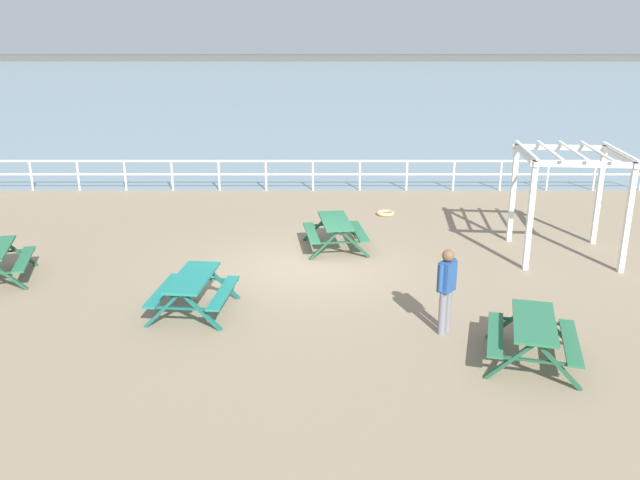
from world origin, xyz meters
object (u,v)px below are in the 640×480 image
(picnic_table_near_right, at_px, (333,227))
(picnic_table_mid_centre, at_px, (191,285))
(picnic_table_near_left, at_px, (531,331))
(lattice_pergola, at_px, (567,178))
(visitor, at_px, (444,286))

(picnic_table_near_right, bearing_deg, picnic_table_mid_centre, 136.97)
(picnic_table_near_left, height_order, picnic_table_near_right, same)
(picnic_table_near_right, xyz_separation_m, picnic_table_mid_centre, (-2.95, -4.03, 0.00))
(picnic_table_near_right, relative_size, picnic_table_mid_centre, 1.01)
(lattice_pergola, bearing_deg, picnic_table_near_right, 179.76)
(lattice_pergola, bearing_deg, visitor, -125.04)
(picnic_table_near_right, height_order, visitor, visitor)
(picnic_table_near_left, bearing_deg, lattice_pergola, -9.03)
(picnic_table_near_left, height_order, lattice_pergola, lattice_pergola)
(picnic_table_mid_centre, bearing_deg, picnic_table_near_right, -30.23)
(picnic_table_mid_centre, bearing_deg, picnic_table_near_left, -102.73)
(picnic_table_near_right, bearing_deg, picnic_table_near_left, -158.89)
(picnic_table_near_right, height_order, picnic_table_mid_centre, same)
(visitor, distance_m, lattice_pergola, 5.90)
(picnic_table_near_right, height_order, lattice_pergola, lattice_pergola)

